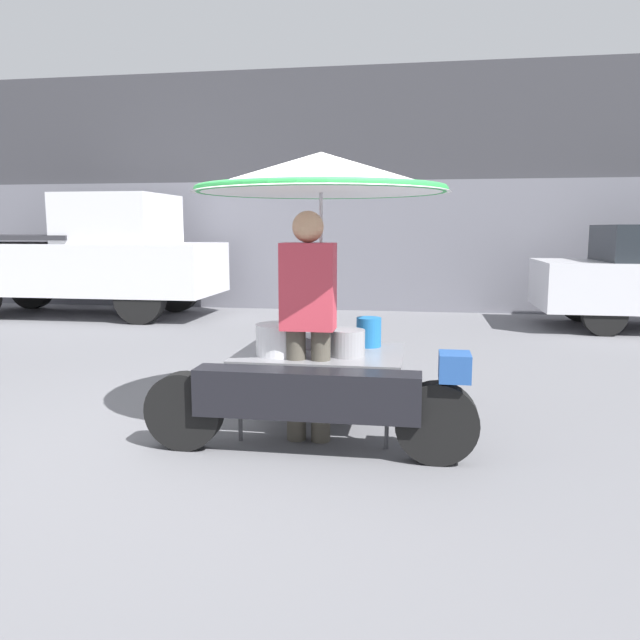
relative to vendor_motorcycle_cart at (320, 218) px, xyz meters
name	(u,v)px	position (x,y,z in m)	size (l,w,h in m)	color
ground_plane	(246,436)	(-0.52, -0.23, -1.61)	(36.00, 36.00, 0.00)	slate
shopfront_building	(359,195)	(-0.52, 8.11, 0.60)	(28.00, 2.06, 4.43)	#38383D
vendor_motorcycle_cart	(320,218)	(0.00, 0.00, 0.00)	(2.28, 1.90, 2.09)	black
vendor_person	(308,314)	(-0.05, -0.23, -0.68)	(0.38, 0.22, 1.65)	#4C473D
pickup_truck	(86,258)	(-5.06, 5.61, -0.59)	(4.89, 1.81, 2.11)	black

